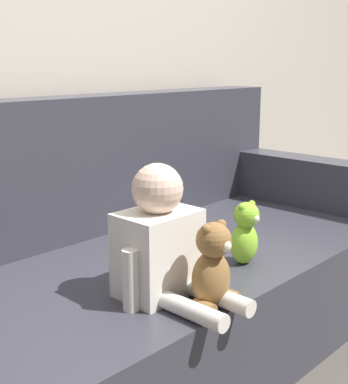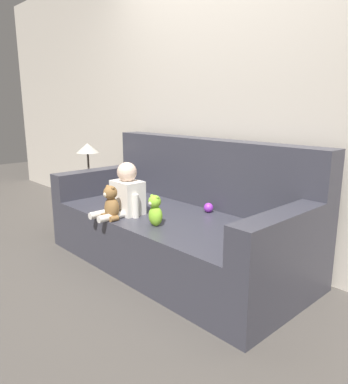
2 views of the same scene
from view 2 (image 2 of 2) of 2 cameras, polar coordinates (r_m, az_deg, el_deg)
The scene contains 8 objects.
ground_plane at distance 2.94m, azimuth -0.13°, elevation -10.86°, with size 12.00×12.00×0.00m, color #4C4742.
wall_back at distance 3.09m, azimuth 7.66°, elevation 14.97°, with size 8.00×0.05×2.60m.
couch at distance 2.87m, azimuth 0.92°, elevation -4.79°, with size 2.05×0.94×0.94m.
person_baby at distance 2.78m, azimuth -7.34°, elevation -0.21°, with size 0.30×0.38×0.39m.
teddy_bear_brown at distance 2.68m, azimuth -9.56°, elevation -1.74°, with size 0.14×0.11×0.25m.
plush_toy_side at distance 2.50m, azimuth -2.89°, elevation -2.86°, with size 0.10×0.10×0.21m.
toy_ball at distance 2.84m, azimuth 5.27°, elevation -2.39°, with size 0.07×0.07×0.07m.
side_table at distance 3.76m, azimuth -12.92°, elevation 4.27°, with size 0.29×0.29×0.83m.
Camera 2 is at (1.96, -1.83, 1.20)m, focal length 35.00 mm.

